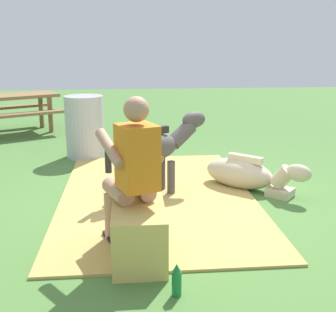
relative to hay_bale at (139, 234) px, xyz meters
name	(u,v)px	position (x,y,z in m)	size (l,w,h in m)	color
ground_plane	(183,202)	(1.27, -0.53, -0.23)	(24.00, 24.00, 0.00)	#4C7A38
hay_patch	(157,196)	(1.48, -0.25, -0.22)	(3.46, 2.19, 0.02)	tan
hay_bale	(139,234)	(0.00, 0.00, 0.00)	(0.72, 0.42, 0.46)	tan
person_seated	(132,169)	(0.16, 0.04, 0.51)	(0.72, 0.57, 1.34)	tan
pony_standing	(152,148)	(1.52, -0.20, 0.34)	(0.82, 1.22, 0.94)	#4C4747
pony_lying	(246,174)	(1.67, -1.34, -0.04)	(1.10, 1.17, 0.42)	beige
soda_bottle	(177,280)	(-0.55, -0.25, -0.11)	(0.07, 0.07, 0.25)	#197233
water_barrel	(85,127)	(3.40, 0.73, 0.24)	(0.59, 0.59, 0.95)	#B2B2B7
picnic_bench	(17,103)	(5.38, 2.21, 0.35)	(1.86, 1.94, 0.75)	olive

